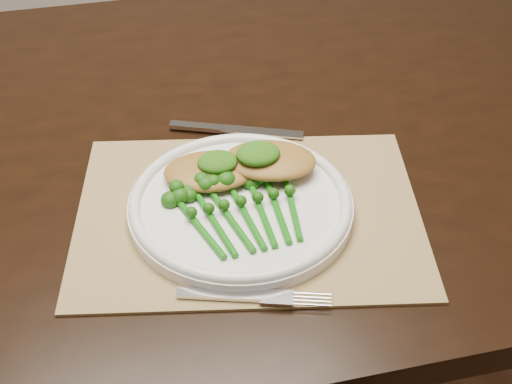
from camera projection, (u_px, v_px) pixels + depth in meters
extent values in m
cube|color=black|center=(166.00, 146.00, 1.02)|extent=(1.63, 0.96, 0.04)
cube|color=#9C7E4F|center=(249.00, 213.00, 0.88)|extent=(0.46, 0.37, 0.00)
cylinder|color=white|center=(241.00, 207.00, 0.87)|extent=(0.28, 0.28, 0.02)
torus|color=white|center=(241.00, 201.00, 0.87)|extent=(0.27, 0.27, 0.01)
cube|color=silver|center=(196.00, 127.00, 1.01)|extent=(0.08, 0.04, 0.01)
cube|color=silver|center=(262.00, 132.00, 1.00)|extent=(0.12, 0.05, 0.00)
cube|color=silver|center=(219.00, 295.00, 0.77)|extent=(0.09, 0.04, 0.01)
ellipsoid|color=olive|center=(210.00, 171.00, 0.90)|extent=(0.12, 0.09, 0.02)
ellipsoid|color=olive|center=(270.00, 160.00, 0.90)|extent=(0.13, 0.11, 0.02)
ellipsoid|color=#1A490A|center=(218.00, 162.00, 0.89)|extent=(0.05, 0.04, 0.02)
ellipsoid|color=#1A490A|center=(258.00, 154.00, 0.89)|extent=(0.06, 0.05, 0.02)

